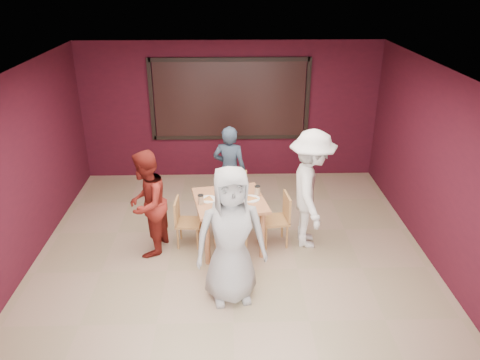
{
  "coord_description": "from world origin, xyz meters",
  "views": [
    {
      "loc": [
        -0.04,
        -5.71,
        4.06
      ],
      "look_at": [
        0.13,
        0.67,
        1.15
      ],
      "focal_mm": 35.0,
      "sensor_mm": 36.0,
      "label": 1
    }
  ],
  "objects_px": {
    "chair_left": "(184,219)",
    "diner_left": "(147,204)",
    "chair_back": "(234,195)",
    "dining_table": "(230,205)",
    "diner_right": "(311,190)",
    "chair_front": "(231,245)",
    "diner_back": "(230,170)",
    "chair_right": "(279,217)",
    "diner_front": "(231,236)"
  },
  "relations": [
    {
      "from": "chair_right",
      "to": "diner_front",
      "type": "height_order",
      "value": "diner_front"
    },
    {
      "from": "chair_back",
      "to": "chair_right",
      "type": "distance_m",
      "value": 0.98
    },
    {
      "from": "diner_front",
      "to": "chair_right",
      "type": "bearing_deg",
      "value": 50.76
    },
    {
      "from": "diner_front",
      "to": "diner_right",
      "type": "height_order",
      "value": "diner_right"
    },
    {
      "from": "diner_right",
      "to": "chair_left",
      "type": "bearing_deg",
      "value": 92.77
    },
    {
      "from": "diner_back",
      "to": "chair_back",
      "type": "bearing_deg",
      "value": 113.34
    },
    {
      "from": "chair_back",
      "to": "chair_right",
      "type": "bearing_deg",
      "value": -44.48
    },
    {
      "from": "chair_front",
      "to": "diner_back",
      "type": "relative_size",
      "value": 0.52
    },
    {
      "from": "chair_back",
      "to": "chair_left",
      "type": "xyz_separation_m",
      "value": [
        -0.8,
        -0.67,
        -0.08
      ]
    },
    {
      "from": "chair_back",
      "to": "diner_front",
      "type": "xyz_separation_m",
      "value": [
        -0.07,
        -2.01,
        0.42
      ]
    },
    {
      "from": "chair_front",
      "to": "diner_left",
      "type": "height_order",
      "value": "diner_left"
    },
    {
      "from": "dining_table",
      "to": "diner_left",
      "type": "bearing_deg",
      "value": -174.41
    },
    {
      "from": "chair_left",
      "to": "diner_left",
      "type": "bearing_deg",
      "value": -160.23
    },
    {
      "from": "chair_front",
      "to": "diner_back",
      "type": "height_order",
      "value": "diner_back"
    },
    {
      "from": "dining_table",
      "to": "chair_left",
      "type": "xyz_separation_m",
      "value": [
        -0.72,
        0.07,
        -0.27
      ]
    },
    {
      "from": "chair_back",
      "to": "chair_right",
      "type": "xyz_separation_m",
      "value": [
        0.7,
        -0.69,
        -0.04
      ]
    },
    {
      "from": "diner_left",
      "to": "chair_right",
      "type": "bearing_deg",
      "value": 106.2
    },
    {
      "from": "chair_front",
      "to": "diner_right",
      "type": "distance_m",
      "value": 1.54
    },
    {
      "from": "diner_left",
      "to": "diner_right",
      "type": "distance_m",
      "value": 2.5
    },
    {
      "from": "chair_left",
      "to": "diner_right",
      "type": "relative_size",
      "value": 0.42
    },
    {
      "from": "chair_back",
      "to": "diner_back",
      "type": "bearing_deg",
      "value": 99.8
    },
    {
      "from": "diner_back",
      "to": "diner_right",
      "type": "bearing_deg",
      "value": 151.35
    },
    {
      "from": "chair_right",
      "to": "diner_back",
      "type": "xyz_separation_m",
      "value": [
        -0.77,
        1.13,
        0.32
      ]
    },
    {
      "from": "chair_front",
      "to": "chair_right",
      "type": "xyz_separation_m",
      "value": [
        0.77,
        0.79,
        0.01
      ]
    },
    {
      "from": "chair_front",
      "to": "chair_left",
      "type": "distance_m",
      "value": 1.09
    },
    {
      "from": "diner_front",
      "to": "diner_left",
      "type": "relative_size",
      "value": 1.14
    },
    {
      "from": "dining_table",
      "to": "diner_back",
      "type": "relative_size",
      "value": 0.76
    },
    {
      "from": "chair_left",
      "to": "diner_right",
      "type": "distance_m",
      "value": 2.03
    },
    {
      "from": "diner_front",
      "to": "diner_right",
      "type": "relative_size",
      "value": 1.0
    },
    {
      "from": "dining_table",
      "to": "diner_left",
      "type": "xyz_separation_m",
      "value": [
        -1.25,
        -0.12,
        0.11
      ]
    },
    {
      "from": "chair_left",
      "to": "diner_right",
      "type": "height_order",
      "value": "diner_right"
    },
    {
      "from": "chair_left",
      "to": "diner_back",
      "type": "relative_size",
      "value": 0.49
    },
    {
      "from": "dining_table",
      "to": "chair_back",
      "type": "xyz_separation_m",
      "value": [
        0.08,
        0.74,
        -0.19
      ]
    },
    {
      "from": "diner_back",
      "to": "chair_front",
      "type": "bearing_deg",
      "value": 103.75
    },
    {
      "from": "diner_front",
      "to": "diner_right",
      "type": "distance_m",
      "value": 1.81
    },
    {
      "from": "dining_table",
      "to": "chair_right",
      "type": "distance_m",
      "value": 0.82
    },
    {
      "from": "dining_table",
      "to": "diner_front",
      "type": "bearing_deg",
      "value": -89.6
    },
    {
      "from": "diner_front",
      "to": "diner_back",
      "type": "height_order",
      "value": "diner_front"
    },
    {
      "from": "dining_table",
      "to": "chair_left",
      "type": "height_order",
      "value": "dining_table"
    },
    {
      "from": "chair_front",
      "to": "diner_back",
      "type": "distance_m",
      "value": 1.94
    },
    {
      "from": "chair_front",
      "to": "diner_back",
      "type": "bearing_deg",
      "value": 90.21
    },
    {
      "from": "dining_table",
      "to": "diner_front",
      "type": "distance_m",
      "value": 1.29
    },
    {
      "from": "diner_back",
      "to": "diner_right",
      "type": "xyz_separation_m",
      "value": [
        1.24,
        -1.13,
        0.14
      ]
    },
    {
      "from": "chair_front",
      "to": "diner_back",
      "type": "xyz_separation_m",
      "value": [
        -0.01,
        1.92,
        0.33
      ]
    },
    {
      "from": "chair_left",
      "to": "chair_right",
      "type": "bearing_deg",
      "value": -0.55
    },
    {
      "from": "diner_front",
      "to": "diner_back",
      "type": "relative_size",
      "value": 1.17
    },
    {
      "from": "chair_left",
      "to": "diner_right",
      "type": "bearing_deg",
      "value": -0.37
    },
    {
      "from": "dining_table",
      "to": "chair_left",
      "type": "distance_m",
      "value": 0.77
    },
    {
      "from": "dining_table",
      "to": "chair_front",
      "type": "bearing_deg",
      "value": -88.92
    },
    {
      "from": "chair_left",
      "to": "chair_right",
      "type": "relative_size",
      "value": 0.92
    }
  ]
}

